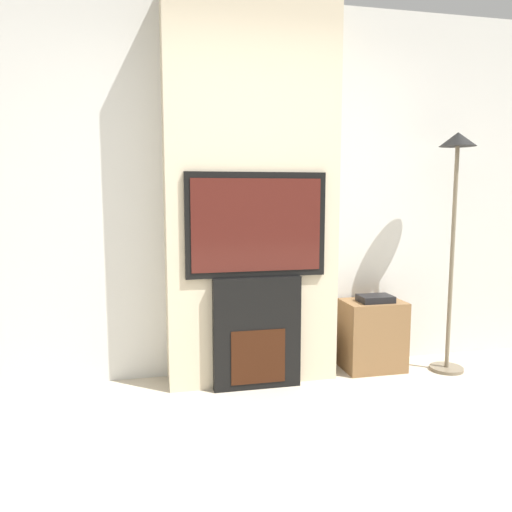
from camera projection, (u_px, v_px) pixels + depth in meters
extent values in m
cube|color=silver|center=(245.00, 192.00, 3.67)|extent=(6.00, 0.06, 2.70)
cube|color=beige|center=(251.00, 192.00, 3.48)|extent=(1.19, 0.32, 2.70)
cube|color=black|center=(256.00, 332.00, 3.45)|extent=(0.61, 0.14, 0.78)
cube|color=#33160A|center=(258.00, 357.00, 3.40)|extent=(0.38, 0.01, 0.37)
cube|color=black|center=(256.00, 225.00, 3.35)|extent=(0.96, 0.06, 0.70)
cube|color=#471914|center=(257.00, 225.00, 3.32)|extent=(0.88, 0.01, 0.62)
cylinder|color=#726651|center=(446.00, 368.00, 3.80)|extent=(0.25, 0.25, 0.03)
cylinder|color=#726651|center=(452.00, 260.00, 3.70)|extent=(0.03, 0.03, 1.65)
cone|color=black|center=(458.00, 139.00, 3.58)|extent=(0.26, 0.26, 0.10)
cube|color=brown|center=(372.00, 335.00, 3.80)|extent=(0.45, 0.32, 0.53)
cube|color=black|center=(375.00, 299.00, 3.73)|extent=(0.25, 0.18, 0.05)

